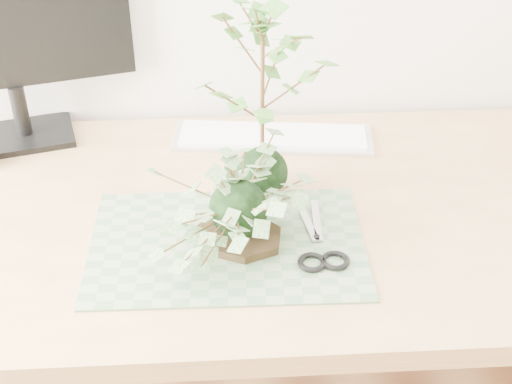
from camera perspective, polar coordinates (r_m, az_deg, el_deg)
desk at (r=1.32m, az=0.28°, el=-4.50°), size 1.60×0.70×0.74m
cutting_mat at (r=1.19m, az=-2.33°, el=-4.14°), size 0.46×0.31×0.00m
stone_dish at (r=1.19m, az=-1.38°, el=-3.54°), size 0.20×0.20×0.01m
ivy_kokedama at (r=1.13m, az=-1.45°, el=0.53°), size 0.31×0.31×0.19m
maple_kokedama at (r=1.18m, az=0.53°, el=10.97°), size 0.24×0.24×0.39m
keyboard at (r=1.47m, az=1.36°, el=4.41°), size 0.42×0.17×0.02m
monitor at (r=1.46m, az=-19.56°, el=12.54°), size 0.47×0.18×0.42m
scissors at (r=1.17m, az=5.14°, el=-4.79°), size 0.09×0.19×0.01m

